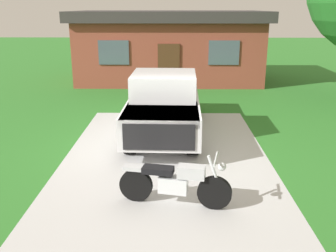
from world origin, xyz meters
TOP-DOWN VIEW (x-y plane):
  - ground_plane at (0.00, 0.00)m, footprint 80.00×80.00m
  - driveway_pad at (0.00, 0.00)m, footprint 5.20×8.88m
  - motorcycle at (0.22, -2.26)m, footprint 2.19×0.79m
  - pickup_truck at (-0.08, 2.30)m, footprint 2.14×5.68m
  - neighbor_house at (-0.05, 11.20)m, footprint 9.60×5.60m

SIDE VIEW (x-z plane):
  - ground_plane at x=0.00m, z-range 0.00..0.00m
  - driveway_pad at x=0.00m, z-range 0.00..0.01m
  - motorcycle at x=0.22m, z-range -0.07..1.02m
  - pickup_truck at x=-0.08m, z-range 0.00..1.90m
  - neighbor_house at x=-0.05m, z-range 0.04..3.54m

